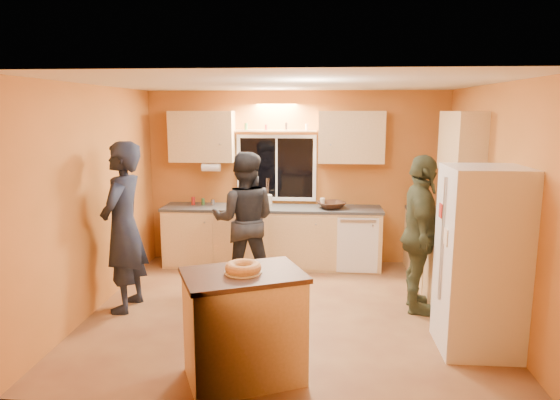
# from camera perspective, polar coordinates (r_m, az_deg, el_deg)

# --- Properties ---
(ground) EXTENTS (4.50, 4.50, 0.00)m
(ground) POSITION_cam_1_polar(r_m,az_deg,el_deg) (5.99, 0.94, -12.49)
(ground) COLOR brown
(ground) RESTS_ON ground
(room_shell) EXTENTS (4.54, 4.04, 2.61)m
(room_shell) POSITION_cam_1_polar(r_m,az_deg,el_deg) (5.97, 2.37, 3.54)
(room_shell) COLOR #CE7B34
(room_shell) RESTS_ON ground
(back_counter) EXTENTS (4.23, 0.62, 0.90)m
(back_counter) POSITION_cam_1_polar(r_m,az_deg,el_deg) (7.46, 1.84, -4.23)
(back_counter) COLOR tan
(back_counter) RESTS_ON ground
(right_counter) EXTENTS (0.62, 1.84, 0.90)m
(right_counter) POSITION_cam_1_polar(r_m,az_deg,el_deg) (6.50, 18.79, -6.97)
(right_counter) COLOR tan
(right_counter) RESTS_ON ground
(refrigerator) EXTENTS (0.72, 0.70, 1.80)m
(refrigerator) POSITION_cam_1_polar(r_m,az_deg,el_deg) (5.16, 21.96, -6.42)
(refrigerator) COLOR silver
(refrigerator) RESTS_ON ground
(island) EXTENTS (1.18, 1.02, 0.96)m
(island) POSITION_cam_1_polar(r_m,az_deg,el_deg) (4.43, -4.14, -14.11)
(island) COLOR tan
(island) RESTS_ON ground
(bundt_pastry) EXTENTS (0.31, 0.31, 0.09)m
(bundt_pastry) POSITION_cam_1_polar(r_m,az_deg,el_deg) (4.24, -4.23, -7.71)
(bundt_pastry) COLOR tan
(bundt_pastry) RESTS_ON island
(person_left) EXTENTS (0.51, 0.74, 1.97)m
(person_left) POSITION_cam_1_polar(r_m,az_deg,el_deg) (6.02, -17.45, -2.97)
(person_left) COLOR black
(person_left) RESTS_ON ground
(person_center) EXTENTS (0.89, 0.71, 1.79)m
(person_center) POSITION_cam_1_polar(r_m,az_deg,el_deg) (6.55, -4.09, -2.29)
(person_center) COLOR black
(person_center) RESTS_ON ground
(person_right) EXTENTS (0.55, 1.11, 1.83)m
(person_right) POSITION_cam_1_polar(r_m,az_deg,el_deg) (5.92, 15.71, -3.83)
(person_right) COLOR #323A25
(person_right) RESTS_ON ground
(mixing_bowl) EXTENTS (0.52, 0.52, 0.10)m
(mixing_bowl) POSITION_cam_1_polar(r_m,az_deg,el_deg) (7.31, 5.88, -0.57)
(mixing_bowl) COLOR black
(mixing_bowl) RESTS_ON back_counter
(utensil_crock) EXTENTS (0.14, 0.14, 0.17)m
(utensil_crock) POSITION_cam_1_polar(r_m,az_deg,el_deg) (7.43, -1.43, -0.05)
(utensil_crock) COLOR beige
(utensil_crock) RESTS_ON back_counter
(potted_plant) EXTENTS (0.24, 0.21, 0.26)m
(potted_plant) POSITION_cam_1_polar(r_m,az_deg,el_deg) (5.90, 20.51, -2.96)
(potted_plant) COLOR gray
(potted_plant) RESTS_ON right_counter
(red_box) EXTENTS (0.18, 0.16, 0.07)m
(red_box) POSITION_cam_1_polar(r_m,az_deg,el_deg) (6.21, 18.85, -3.15)
(red_box) COLOR #A31F19
(red_box) RESTS_ON right_counter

